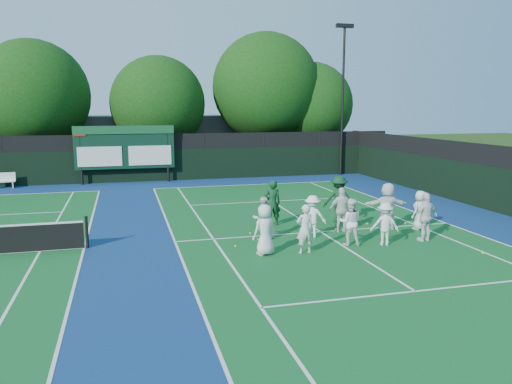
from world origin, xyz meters
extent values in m
plane|color=#1D380F|center=(0.00, 0.00, 0.00)|extent=(120.00, 120.00, 0.00)
cube|color=navy|center=(-6.00, 1.00, 0.00)|extent=(34.00, 32.00, 0.01)
cube|color=#125723|center=(0.00, 1.00, 0.01)|extent=(10.97, 23.77, 0.00)
cube|color=silver|center=(0.00, 12.88, 0.01)|extent=(10.97, 0.08, 0.00)
cube|color=silver|center=(-5.49, 1.00, 0.01)|extent=(0.08, 23.77, 0.00)
cube|color=silver|center=(5.49, 1.00, 0.01)|extent=(0.08, 23.77, 0.00)
cube|color=silver|center=(-4.12, 1.00, 0.01)|extent=(0.08, 23.77, 0.00)
cube|color=silver|center=(4.12, 1.00, 0.01)|extent=(0.08, 23.77, 0.00)
cube|color=silver|center=(0.00, -5.40, 0.01)|extent=(8.23, 0.08, 0.00)
cube|color=silver|center=(0.00, 7.40, 0.01)|extent=(8.23, 0.08, 0.00)
cube|color=silver|center=(0.00, 1.00, 0.01)|extent=(0.08, 12.80, 0.00)
cube|color=silver|center=(-8.52, 1.00, 0.01)|extent=(0.08, 23.77, 0.00)
cube|color=silver|center=(-9.88, 1.00, 0.01)|extent=(0.08, 23.77, 0.00)
cube|color=black|center=(-6.00, 16.00, 1.00)|extent=(34.00, 0.08, 2.00)
cube|color=black|center=(-6.00, 16.00, 2.50)|extent=(34.00, 0.05, 1.00)
cylinder|color=black|center=(-9.60, 15.60, 1.75)|extent=(0.16, 0.16, 3.50)
cylinder|color=black|center=(-4.40, 15.60, 1.75)|extent=(0.16, 0.16, 3.50)
cube|color=black|center=(-7.00, 15.60, 2.20)|extent=(6.00, 0.15, 2.60)
cube|color=#154A26|center=(-7.00, 15.50, 3.30)|extent=(6.00, 0.05, 0.50)
cube|color=silver|center=(-8.50, 15.50, 1.70)|extent=(2.60, 0.04, 1.20)
cube|color=silver|center=(-5.50, 15.50, 1.70)|extent=(2.60, 0.04, 1.20)
cube|color=#A71B0D|center=(-9.60, 15.50, 3.20)|extent=(0.70, 0.04, 0.50)
cube|color=#58585D|center=(-2.00, 24.00, 2.00)|extent=(18.00, 6.00, 4.00)
cylinder|color=black|center=(7.50, 15.70, 5.00)|extent=(0.16, 0.16, 10.00)
cube|color=black|center=(7.50, 15.70, 10.00)|extent=(1.20, 0.30, 0.25)
cylinder|color=black|center=(-8.40, 1.00, 0.55)|extent=(0.10, 0.10, 1.10)
cube|color=white|center=(-14.00, 15.30, 0.40)|extent=(1.47, 0.59, 0.06)
cube|color=white|center=(-14.00, 15.44, 0.67)|extent=(1.42, 0.27, 0.48)
cube|color=white|center=(-13.42, 15.30, 0.19)|extent=(0.11, 0.34, 0.38)
cylinder|color=black|center=(-12.62, 19.50, 1.35)|extent=(0.44, 0.44, 2.70)
sphere|color=#0D340B|center=(-12.62, 19.50, 5.40)|extent=(7.21, 7.21, 7.21)
sphere|color=#0D340B|center=(-12.02, 19.80, 4.68)|extent=(5.05, 5.05, 5.05)
cylinder|color=black|center=(-4.63, 19.50, 1.23)|extent=(0.44, 0.44, 2.47)
sphere|color=#0D340B|center=(-4.63, 19.50, 4.91)|extent=(6.52, 6.52, 6.52)
sphere|color=#0D340B|center=(-4.03, 19.80, 4.26)|extent=(4.56, 4.56, 4.56)
cylinder|color=black|center=(3.15, 19.50, 1.58)|extent=(0.44, 0.44, 3.16)
sphere|color=#0D340B|center=(3.15, 19.50, 6.09)|extent=(7.81, 7.81, 7.81)
sphere|color=#0D340B|center=(3.75, 19.80, 5.31)|extent=(5.47, 5.47, 5.47)
cylinder|color=black|center=(6.63, 19.50, 1.23)|extent=(0.44, 0.44, 2.47)
sphere|color=#0D340B|center=(6.63, 19.50, 4.83)|extent=(6.30, 6.30, 6.30)
sphere|color=#0D340B|center=(7.23, 19.80, 4.20)|extent=(4.41, 4.41, 4.41)
sphere|color=yellow|center=(-3.56, -0.16, 0.03)|extent=(0.07, 0.07, 0.07)
sphere|color=yellow|center=(2.25, 2.20, 0.03)|extent=(0.07, 0.07, 0.07)
sphere|color=yellow|center=(3.98, -3.02, 0.03)|extent=(0.07, 0.07, 0.07)
sphere|color=yellow|center=(-2.65, 1.37, 0.03)|extent=(0.07, 0.07, 0.07)
sphere|color=yellow|center=(2.28, 1.64, 0.03)|extent=(0.07, 0.07, 0.07)
sphere|color=yellow|center=(3.86, 1.39, 0.03)|extent=(0.07, 0.07, 0.07)
imported|color=silver|center=(-2.85, -1.28, 0.82)|extent=(0.93, 0.76, 1.65)
imported|color=silver|center=(-1.55, -1.44, 0.81)|extent=(0.61, 0.42, 1.61)
imported|color=white|center=(0.28, -0.92, 0.81)|extent=(0.96, 0.86, 1.62)
imported|color=silver|center=(1.43, -1.24, 0.74)|extent=(1.07, 0.77, 1.49)
imported|color=white|center=(3.09, -1.11, 0.87)|extent=(1.08, 0.63, 1.73)
imported|color=silver|center=(-2.41, 0.53, 0.78)|extent=(0.78, 0.62, 1.55)
imported|color=white|center=(-0.58, 0.40, 0.77)|extent=(1.13, 0.86, 1.54)
imported|color=silver|center=(0.78, 0.84, 0.86)|extent=(1.06, 0.57, 1.71)
imported|color=white|center=(2.65, 0.78, 0.91)|extent=(1.77, 0.85, 1.83)
imported|color=silver|center=(3.84, 0.39, 0.76)|extent=(0.88, 0.74, 1.52)
imported|color=#0F381C|center=(-1.45, 2.52, 0.92)|extent=(0.70, 0.49, 1.83)
imported|color=#0F371B|center=(1.33, 2.35, 0.96)|extent=(1.40, 1.04, 1.93)
camera|label=1|loc=(-7.10, -16.13, 4.70)|focal=35.00mm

